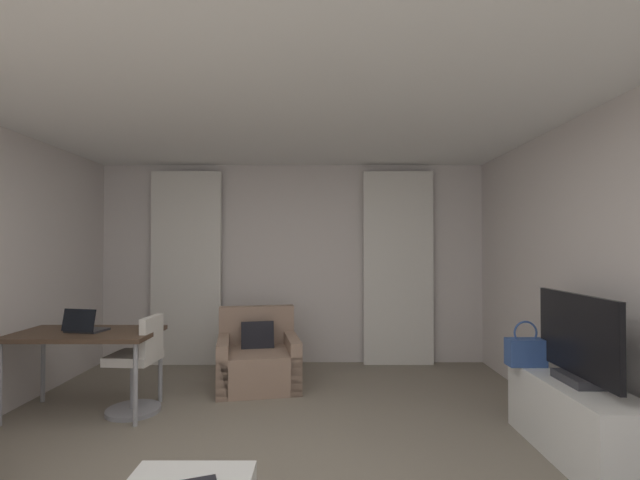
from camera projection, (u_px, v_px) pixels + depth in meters
wall_window at (292, 263)px, 5.74m from camera, size 5.12×0.06×2.60m
ceiling at (262, 71)px, 2.73m from camera, size 5.12×6.12×0.06m
curtain_left_panel at (185, 268)px, 5.61m from camera, size 0.90×0.06×2.50m
curtain_right_panel at (397, 268)px, 5.61m from camera, size 0.90×0.06×2.50m
armchair at (257, 361)px, 4.75m from camera, size 1.00×0.97×0.83m
desk at (85, 339)px, 3.96m from camera, size 1.25×0.68×0.74m
desk_chair at (137, 370)px, 3.97m from camera, size 0.48×0.48×0.88m
laptop at (83, 327)px, 3.95m from camera, size 0.36×0.30×0.22m
tv_console at (575, 420)px, 3.12m from camera, size 0.44×1.23×0.54m
tv_flatscreen at (576, 341)px, 3.11m from camera, size 0.20×0.94×0.64m
handbag_primary at (525, 351)px, 3.56m from camera, size 0.30×0.14×0.37m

